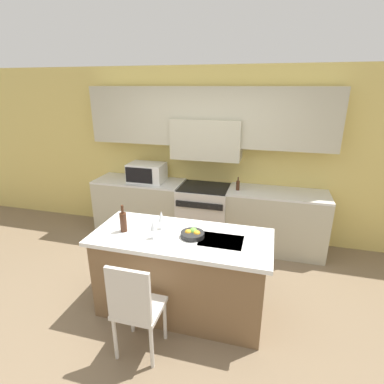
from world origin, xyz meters
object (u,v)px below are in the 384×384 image
Objects in this scene: wine_bottle at (123,221)px; oil_bottle_on_counter at (238,185)px; fruit_bowl at (193,234)px; microwave at (147,172)px; range_stove at (204,214)px; wine_glass_near at (153,225)px; wine_glass_far at (161,217)px; island_chair at (135,306)px.

oil_bottle_on_counter is (1.03, 1.63, -0.03)m from wine_bottle.
microwave is at bearing 126.56° from fruit_bowl.
range_stove is at bearing 175.01° from oil_bottle_on_counter.
range_stove is 1.85m from wine_glass_near.
fruit_bowl is at bearing -100.03° from oil_bottle_on_counter.
fruit_bowl is at bearing 20.29° from wine_glass_near.
wine_glass_far is at bearing 22.74° from wine_bottle.
wine_bottle reaches higher than range_stove.
wine_glass_far reaches higher than oil_bottle_on_counter.
wine_glass_near is 0.86× the size of fruit_bowl.
island_chair is at bearing -114.65° from fruit_bowl.
range_stove is 3.09× the size of wine_bottle.
microwave reaches higher than wine_bottle.
microwave is 2.31× the size of fruit_bowl.
island_chair is 2.41m from oil_bottle_on_counter.
wine_bottle is (0.46, -1.70, -0.04)m from microwave.
fruit_bowl reaches higher than island_chair.
fruit_bowl reaches higher than range_stove.
wine_glass_far is 0.86× the size of fruit_bowl.
oil_bottle_on_counter reaches higher than island_chair.
wine_glass_far reaches higher than fruit_bowl.
wine_bottle is at bearing 169.62° from wine_glass_near.
microwave is (-0.96, 0.02, 0.62)m from range_stove.
microwave is at bearing 118.32° from wine_glass_far.
microwave is 2.56m from island_chair.
range_stove is 4.36× the size of wine_glass_near.
oil_bottle_on_counter is at bearing 79.97° from fruit_bowl.
microwave is at bearing 115.11° from wine_glass_near.
wine_glass_near is at bearing -10.38° from wine_bottle.
wine_bottle is at bearing -106.70° from range_stove.
wine_bottle is (-0.41, 0.66, 0.48)m from island_chair.
range_stove is 2.34m from island_chair.
fruit_bowl is (1.21, -1.63, -0.13)m from microwave.
fruit_bowl is (0.38, -0.08, -0.11)m from wine_glass_far.
wine_glass_far is (-0.13, -1.52, 0.61)m from range_stove.
oil_bottle_on_counter is (0.52, -0.05, 0.55)m from range_stove.
range_stove is 0.92× the size of island_chair.
oil_bottle_on_counter reaches higher than fruit_bowl.
wine_glass_near is at bearing -111.04° from oil_bottle_on_counter.
island_chair is at bearing -57.74° from wine_bottle.
wine_glass_near is at bearing -159.71° from fruit_bowl.
wine_glass_far is at bearing -94.89° from range_stove.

